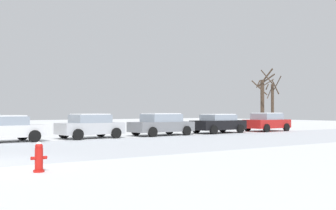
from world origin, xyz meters
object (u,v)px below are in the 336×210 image
at_px(parked_car_gray, 161,124).
at_px(parked_car_black, 218,123).
at_px(parked_car_white, 2,128).
at_px(parked_car_red, 267,122).
at_px(parked_car_silver, 90,126).
at_px(fire_hydrant, 39,157).

relative_size(parked_car_gray, parked_car_black, 1.03).
bearing_deg(parked_car_white, parked_car_red, -0.08).
relative_size(parked_car_white, parked_car_gray, 1.00).
bearing_deg(parked_car_red, parked_car_gray, 179.14).
xyz_separation_m(parked_car_silver, parked_car_gray, (5.16, -0.10, 0.00)).
height_order(parked_car_gray, parked_car_red, parked_car_red).
distance_m(parked_car_white, parked_car_silver, 5.16).
distance_m(parked_car_gray, parked_car_black, 5.16).
bearing_deg(parked_car_silver, parked_car_red, -0.94).
relative_size(parked_car_silver, parked_car_black, 0.91).
bearing_deg(parked_car_black, parked_car_white, -179.51).
distance_m(parked_car_silver, parked_car_black, 10.31).
bearing_deg(parked_car_red, parked_car_silver, 179.06).
xyz_separation_m(parked_car_white, parked_car_red, (20.62, -0.03, 0.03)).
bearing_deg(fire_hydrant, parked_car_gray, 44.14).
bearing_deg(parked_car_black, parked_car_gray, -179.95).
bearing_deg(fire_hydrant, parked_car_white, 80.83).
bearing_deg(parked_car_red, fire_hydrant, -152.56).
bearing_deg(parked_car_gray, fire_hydrant, -135.86).
bearing_deg(fire_hydrant, parked_car_black, 34.32).
distance_m(fire_hydrant, parked_car_black, 21.02).
height_order(fire_hydrant, parked_car_red, parked_car_red).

